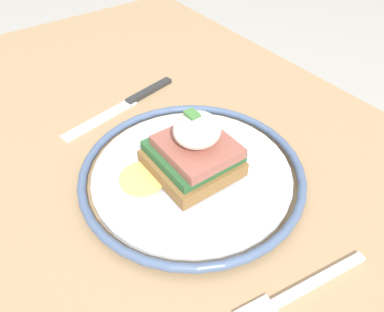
{
  "coord_description": "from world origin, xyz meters",
  "views": [
    {
      "loc": [
        -0.28,
        0.17,
        1.07
      ],
      "look_at": [
        -0.03,
        -0.01,
        0.78
      ],
      "focal_mm": 35.0,
      "sensor_mm": 36.0,
      "label": 1
    }
  ],
  "objects_px": {
    "plate": "(192,173)",
    "knife": "(130,102)",
    "sandwich": "(193,151)",
    "fork": "(297,292)"
  },
  "relations": [
    {
      "from": "plate",
      "to": "knife",
      "type": "distance_m",
      "value": 0.18
    },
    {
      "from": "sandwich",
      "to": "fork",
      "type": "relative_size",
      "value": 0.9
    },
    {
      "from": "fork",
      "to": "knife",
      "type": "distance_m",
      "value": 0.36
    },
    {
      "from": "plate",
      "to": "sandwich",
      "type": "xyz_separation_m",
      "value": [
        -0.0,
        -0.0,
        0.04
      ]
    },
    {
      "from": "sandwich",
      "to": "knife",
      "type": "height_order",
      "value": "sandwich"
    },
    {
      "from": "fork",
      "to": "sandwich",
      "type": "bearing_deg",
      "value": -3.06
    },
    {
      "from": "sandwich",
      "to": "knife",
      "type": "distance_m",
      "value": 0.19
    },
    {
      "from": "plate",
      "to": "sandwich",
      "type": "relative_size",
      "value": 2.08
    },
    {
      "from": "fork",
      "to": "knife",
      "type": "relative_size",
      "value": 0.72
    },
    {
      "from": "plate",
      "to": "knife",
      "type": "xyz_separation_m",
      "value": [
        0.18,
        -0.02,
        -0.01
      ]
    }
  ]
}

